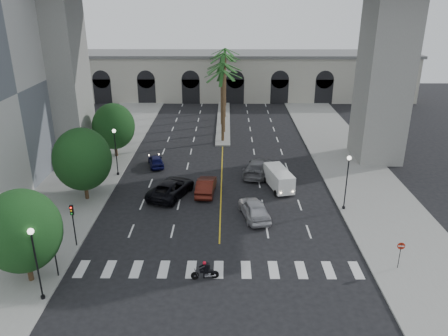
# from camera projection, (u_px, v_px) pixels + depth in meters

# --- Properties ---
(ground) EXTENTS (140.00, 140.00, 0.00)m
(ground) POSITION_uv_depth(u_px,v_px,m) (219.00, 258.00, 33.09)
(ground) COLOR black
(ground) RESTS_ON ground
(sidewalk_left) EXTENTS (8.00, 100.00, 0.15)m
(sidewalk_left) POSITION_uv_depth(u_px,v_px,m) (83.00, 179.00, 47.10)
(sidewalk_left) COLOR gray
(sidewalk_left) RESTS_ON ground
(sidewalk_right) EXTENTS (8.00, 100.00, 0.15)m
(sidewalk_right) POSITION_uv_depth(u_px,v_px,m) (361.00, 179.00, 46.88)
(sidewalk_right) COLOR gray
(sidewalk_right) RESTS_ON ground
(median) EXTENTS (2.00, 24.00, 0.20)m
(median) POSITION_uv_depth(u_px,v_px,m) (223.00, 121.00, 68.34)
(median) COLOR gray
(median) RESTS_ON ground
(pier_building) EXTENTS (71.00, 10.50, 8.50)m
(pier_building) POSITION_uv_depth(u_px,v_px,m) (224.00, 75.00, 82.58)
(pier_building) COLOR #B7B3A5
(pier_building) RESTS_ON ground
(palm_a) EXTENTS (3.20, 3.20, 10.30)m
(palm_a) POSITION_uv_depth(u_px,v_px,m) (223.00, 74.00, 55.71)
(palm_a) COLOR #47331E
(palm_a) RESTS_ON ground
(palm_b) EXTENTS (3.20, 3.20, 10.60)m
(palm_b) POSITION_uv_depth(u_px,v_px,m) (224.00, 67.00, 59.32)
(palm_b) COLOR #47331E
(palm_b) RESTS_ON ground
(palm_c) EXTENTS (3.20, 3.20, 10.10)m
(palm_c) POSITION_uv_depth(u_px,v_px,m) (222.00, 66.00, 63.21)
(palm_c) COLOR #47331E
(palm_c) RESTS_ON ground
(palm_d) EXTENTS (3.20, 3.20, 10.90)m
(palm_d) POSITION_uv_depth(u_px,v_px,m) (225.00, 57.00, 66.65)
(palm_d) COLOR #47331E
(palm_d) RESTS_ON ground
(palm_e) EXTENTS (3.20, 3.20, 10.40)m
(palm_e) POSITION_uv_depth(u_px,v_px,m) (223.00, 57.00, 70.53)
(palm_e) COLOR #47331E
(palm_e) RESTS_ON ground
(palm_f) EXTENTS (3.20, 3.20, 10.70)m
(palm_f) POSITION_uv_depth(u_px,v_px,m) (225.00, 52.00, 74.14)
(palm_f) COLOR #47331E
(palm_f) RESTS_ON ground
(street_tree_near) EXTENTS (5.20, 5.20, 6.89)m
(street_tree_near) POSITION_uv_depth(u_px,v_px,m) (22.00, 231.00, 28.91)
(street_tree_near) COLOR #382616
(street_tree_near) RESTS_ON ground
(street_tree_mid) EXTENTS (5.44, 5.44, 7.21)m
(street_tree_mid) POSITION_uv_depth(u_px,v_px,m) (82.00, 159.00, 40.91)
(street_tree_mid) COLOR #382616
(street_tree_mid) RESTS_ON ground
(street_tree_far) EXTENTS (5.04, 5.04, 6.68)m
(street_tree_far) POSITION_uv_depth(u_px,v_px,m) (114.00, 126.00, 52.17)
(street_tree_far) COLOR #382616
(street_tree_far) RESTS_ON ground
(lamp_post_left_near) EXTENTS (0.40, 0.40, 5.35)m
(lamp_post_left_near) POSITION_uv_depth(u_px,v_px,m) (36.00, 258.00, 27.34)
(lamp_post_left_near) COLOR black
(lamp_post_left_near) RESTS_ON ground
(lamp_post_left_far) EXTENTS (0.40, 0.40, 5.35)m
(lamp_post_left_far) POSITION_uv_depth(u_px,v_px,m) (116.00, 148.00, 46.84)
(lamp_post_left_far) COLOR black
(lamp_post_left_far) RESTS_ON ground
(lamp_post_right) EXTENTS (0.40, 0.40, 5.35)m
(lamp_post_right) POSITION_uv_depth(u_px,v_px,m) (347.00, 178.00, 39.24)
(lamp_post_right) COLOR black
(lamp_post_right) RESTS_ON ground
(traffic_signal_near) EXTENTS (0.25, 0.18, 3.65)m
(traffic_signal_near) POSITION_uv_depth(u_px,v_px,m) (54.00, 247.00, 29.92)
(traffic_signal_near) COLOR black
(traffic_signal_near) RESTS_ON ground
(traffic_signal_far) EXTENTS (0.25, 0.18, 3.65)m
(traffic_signal_far) POSITION_uv_depth(u_px,v_px,m) (73.00, 219.00, 33.64)
(traffic_signal_far) COLOR black
(traffic_signal_far) RESTS_ON ground
(motorcycle_rider) EXTENTS (1.98, 0.53, 1.43)m
(motorcycle_rider) POSITION_uv_depth(u_px,v_px,m) (206.00, 271.00, 30.47)
(motorcycle_rider) COLOR black
(motorcycle_rider) RESTS_ON ground
(car_a) EXTENTS (3.04, 5.30, 1.70)m
(car_a) POSITION_uv_depth(u_px,v_px,m) (254.00, 209.00, 38.79)
(car_a) COLOR #BCBBC0
(car_a) RESTS_ON ground
(car_b) EXTENTS (2.05, 4.98, 1.60)m
(car_b) POSITION_uv_depth(u_px,v_px,m) (206.00, 186.00, 43.53)
(car_b) COLOR #45140D
(car_b) RESTS_ON ground
(car_c) EXTENTS (4.83, 6.70, 1.69)m
(car_c) POSITION_uv_depth(u_px,v_px,m) (171.00, 188.00, 42.99)
(car_c) COLOR black
(car_c) RESTS_ON ground
(car_d) EXTENTS (3.98, 6.35, 1.71)m
(car_d) POSITION_uv_depth(u_px,v_px,m) (258.00, 167.00, 48.08)
(car_d) COLOR slate
(car_d) RESTS_ON ground
(car_e) EXTENTS (2.54, 4.17, 1.33)m
(car_e) POSITION_uv_depth(u_px,v_px,m) (156.00, 161.00, 50.46)
(car_e) COLOR #0E1043
(car_e) RESTS_ON ground
(cargo_van) EXTENTS (2.83, 5.07, 2.04)m
(cargo_van) POSITION_uv_depth(u_px,v_px,m) (279.00, 178.00, 44.47)
(cargo_van) COLOR white
(cargo_van) RESTS_ON ground
(pedestrian_a) EXTENTS (0.74, 0.60, 1.76)m
(pedestrian_a) POSITION_uv_depth(u_px,v_px,m) (26.00, 234.00, 34.43)
(pedestrian_a) COLOR black
(pedestrian_a) RESTS_ON sidewalk_left
(pedestrian_b) EXTENTS (1.05, 0.94, 1.76)m
(pedestrian_b) POSITION_uv_depth(u_px,v_px,m) (41.00, 226.00, 35.51)
(pedestrian_b) COLOR black
(pedestrian_b) RESTS_ON sidewalk_left
(do_not_enter_sign) EXTENTS (0.55, 0.08, 2.26)m
(do_not_enter_sign) POSITION_uv_depth(u_px,v_px,m) (400.00, 250.00, 31.11)
(do_not_enter_sign) COLOR black
(do_not_enter_sign) RESTS_ON ground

